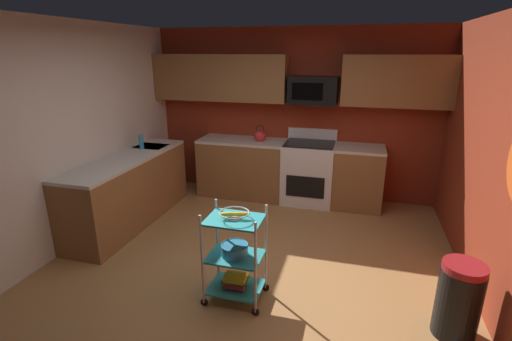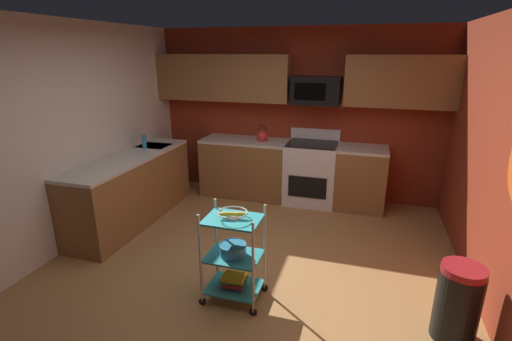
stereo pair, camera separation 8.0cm
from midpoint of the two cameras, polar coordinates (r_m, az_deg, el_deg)
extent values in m
cube|color=#A87542|center=(4.11, -1.67, -15.42)|extent=(4.40, 4.80, 0.04)
cube|color=maroon|center=(5.87, 5.34, 8.66)|extent=(4.52, 0.06, 2.60)
cube|color=silver|center=(4.72, -28.72, 4.22)|extent=(0.06, 4.80, 2.60)
cube|color=maroon|center=(3.61, 34.25, -0.38)|extent=(0.06, 4.80, 2.60)
cube|color=brown|center=(5.76, 4.49, -0.32)|extent=(2.83, 0.60, 0.88)
cube|color=beige|center=(5.64, 4.60, 4.13)|extent=(2.83, 0.60, 0.04)
cube|color=brown|center=(5.28, -19.37, -3.06)|extent=(0.60, 2.15, 0.88)
cube|color=beige|center=(5.14, -19.89, 1.73)|extent=(0.60, 2.15, 0.04)
cube|color=#B7BABC|center=(5.66, -16.25, 2.88)|extent=(0.44, 0.36, 0.16)
cube|color=white|center=(5.71, 7.71, -0.40)|extent=(0.76, 0.64, 0.92)
cube|color=black|center=(5.44, 7.17, -2.54)|extent=(0.56, 0.01, 0.32)
cube|color=white|center=(5.84, 8.35, 5.59)|extent=(0.76, 0.06, 0.18)
cube|color=black|center=(5.58, 7.91, 4.18)|extent=(0.72, 0.60, 0.02)
cube|color=brown|center=(5.94, -6.05, 14.08)|extent=(2.13, 0.33, 0.70)
cube|color=brown|center=(5.54, 20.55, 12.80)|extent=(1.47, 0.33, 0.70)
cube|color=black|center=(5.56, 8.42, 12.18)|extent=(0.70, 0.38, 0.40)
cube|color=black|center=(5.37, 7.49, 12.02)|extent=(0.44, 0.01, 0.24)
cylinder|color=silver|center=(3.40, -9.02, -13.60)|extent=(0.02, 0.02, 0.88)
cylinder|color=black|center=(3.65, -8.67, -19.50)|extent=(0.07, 0.02, 0.07)
cylinder|color=silver|center=(3.25, -0.81, -14.99)|extent=(0.02, 0.02, 0.88)
cylinder|color=black|center=(3.51, -0.78, -21.03)|extent=(0.07, 0.02, 0.07)
cylinder|color=silver|center=(3.69, -6.63, -10.77)|extent=(0.02, 0.02, 0.88)
cylinder|color=black|center=(3.92, -6.39, -16.41)|extent=(0.07, 0.02, 0.07)
cylinder|color=silver|center=(3.55, 0.91, -11.87)|extent=(0.02, 0.02, 0.88)
cylinder|color=black|center=(3.79, 0.87, -17.64)|extent=(0.07, 0.02, 0.07)
cube|color=teal|center=(3.66, -3.81, -17.54)|extent=(0.50, 0.37, 0.02)
cube|color=teal|center=(3.48, -3.92, -13.12)|extent=(0.50, 0.37, 0.02)
cube|color=teal|center=(3.30, -4.06, -7.61)|extent=(0.50, 0.37, 0.02)
torus|color=silver|center=(3.27, -4.09, -6.52)|extent=(0.27, 0.27, 0.01)
cylinder|color=silver|center=(3.30, -4.07, -7.31)|extent=(0.12, 0.12, 0.02)
ellipsoid|color=yellow|center=(3.28, -3.20, -6.76)|extent=(0.17, 0.09, 0.04)
ellipsoid|color=yellow|center=(3.28, -4.96, -6.76)|extent=(0.17, 0.09, 0.04)
cylinder|color=#338CBF|center=(3.45, -3.99, -12.21)|extent=(0.24, 0.24, 0.11)
torus|color=#338CBF|center=(3.42, -4.01, -11.43)|extent=(0.25, 0.25, 0.01)
cube|color=#1E4C8C|center=(3.65, -3.81, -17.28)|extent=(0.21, 0.16, 0.02)
cube|color=#B22626|center=(3.63, -3.83, -16.89)|extent=(0.20, 0.19, 0.04)
cube|color=#26723F|center=(3.61, -3.84, -16.50)|extent=(0.25, 0.18, 0.02)
cube|color=gold|center=(3.60, -3.84, -16.17)|extent=(0.21, 0.17, 0.03)
sphere|color=red|center=(5.72, 0.18, 5.33)|extent=(0.18, 0.18, 0.18)
sphere|color=black|center=(5.70, 0.18, 6.18)|extent=(0.03, 0.03, 0.03)
cone|color=red|center=(5.69, 0.97, 5.45)|extent=(0.09, 0.04, 0.06)
torus|color=black|center=(5.69, 0.18, 6.43)|extent=(0.12, 0.01, 0.12)
cylinder|color=#2D8CBF|center=(5.49, -17.72, 4.24)|extent=(0.06, 0.06, 0.20)
cylinder|color=black|center=(3.55, 28.18, -17.64)|extent=(0.34, 0.34, 0.60)
cylinder|color=maroon|center=(3.38, 29.01, -13.03)|extent=(0.33, 0.33, 0.06)
camera|label=1|loc=(0.04, -90.59, -0.19)|focal=25.86mm
camera|label=2|loc=(0.04, 89.41, 0.19)|focal=25.86mm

